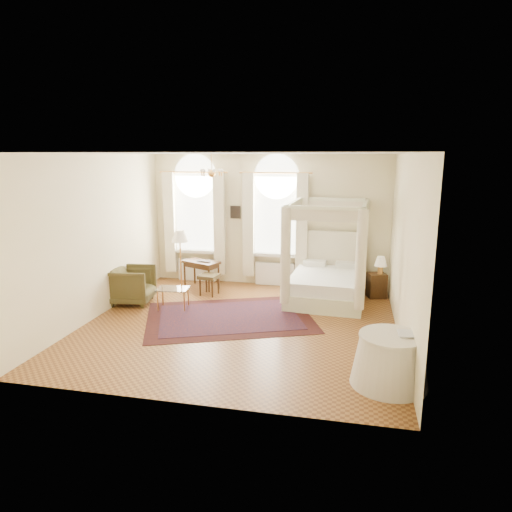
{
  "coord_description": "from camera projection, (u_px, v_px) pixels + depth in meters",
  "views": [
    {
      "loc": [
        2.09,
        -8.24,
        3.26
      ],
      "look_at": [
        0.24,
        0.4,
        1.31
      ],
      "focal_mm": 32.0,
      "sensor_mm": 36.0,
      "label": 1
    }
  ],
  "objects": [
    {
      "name": "nightstand",
      "position": [
        377.0,
        285.0,
        10.68
      ],
      "size": [
        0.49,
        0.46,
        0.57
      ],
      "primitive_type": "cube",
      "rotation": [
        0.0,
        0.0,
        0.3
      ],
      "color": "#3D2610",
      "rests_on": "ground"
    },
    {
      "name": "side_table",
      "position": [
        390.0,
        360.0,
        6.58
      ],
      "size": [
        1.12,
        1.12,
        0.76
      ],
      "color": "beige",
      "rests_on": "ground"
    },
    {
      "name": "canopy_bed",
      "position": [
        327.0,
        279.0,
        10.34
      ],
      "size": [
        1.84,
        2.2,
        2.27
      ],
      "color": "beige",
      "rests_on": "ground"
    },
    {
      "name": "stool",
      "position": [
        209.0,
        278.0,
        10.83
      ],
      "size": [
        0.49,
        0.49,
        0.5
      ],
      "color": "#3F331B",
      "rests_on": "ground"
    },
    {
      "name": "room_walls",
      "position": [
        239.0,
        225.0,
        8.57
      ],
      "size": [
        6.0,
        6.0,
        6.0
      ],
      "color": "#FFEBC2",
      "rests_on": "ground"
    },
    {
      "name": "oriental_rug",
      "position": [
        229.0,
        317.0,
        9.39
      ],
      "size": [
        3.98,
        3.46,
        0.01
      ],
      "color": "#3B140E",
      "rests_on": "ground"
    },
    {
      "name": "window_left",
      "position": [
        195.0,
        225.0,
        11.8
      ],
      "size": [
        1.62,
        0.27,
        3.29
      ],
      "color": "white",
      "rests_on": "room_walls"
    },
    {
      "name": "floor_lamp",
      "position": [
        180.0,
        239.0,
        10.96
      ],
      "size": [
        0.39,
        0.39,
        1.51
      ],
      "color": "gold",
      "rests_on": "ground"
    },
    {
      "name": "writing_desk",
      "position": [
        201.0,
        265.0,
        11.38
      ],
      "size": [
        1.03,
        0.8,
        0.69
      ],
      "color": "#3D2610",
      "rests_on": "ground"
    },
    {
      "name": "book",
      "position": [
        398.0,
        333.0,
        6.52
      ],
      "size": [
        0.23,
        0.3,
        0.03
      ],
      "primitive_type": "imported",
      "rotation": [
        0.0,
        0.0,
        0.05
      ],
      "color": "black",
      "rests_on": "side_table"
    },
    {
      "name": "ground",
      "position": [
        240.0,
        324.0,
        8.99
      ],
      "size": [
        6.0,
        6.0,
        0.0
      ],
      "primitive_type": "plane",
      "color": "brown",
      "rests_on": "ground"
    },
    {
      "name": "armchair",
      "position": [
        132.0,
        285.0,
        10.24
      ],
      "size": [
        1.03,
        1.01,
        0.83
      ],
      "primitive_type": "imported",
      "rotation": [
        0.0,
        0.0,
        1.71
      ],
      "color": "#40391B",
      "rests_on": "ground"
    },
    {
      "name": "coffee_table",
      "position": [
        173.0,
        290.0,
        9.86
      ],
      "size": [
        0.72,
        0.55,
        0.46
      ],
      "color": "silver",
      "rests_on": "ground"
    },
    {
      "name": "chandelier",
      "position": [
        212.0,
        172.0,
        9.7
      ],
      "size": [
        0.51,
        0.45,
        0.5
      ],
      "color": "gold",
      "rests_on": "room_walls"
    },
    {
      "name": "laptop",
      "position": [
        204.0,
        261.0,
        11.33
      ],
      "size": [
        0.39,
        0.28,
        0.03
      ],
      "primitive_type": "imported",
      "rotation": [
        0.0,
        0.0,
        2.99
      ],
      "color": "black",
      "rests_on": "writing_desk"
    },
    {
      "name": "nightstand_lamp",
      "position": [
        381.0,
        262.0,
        10.52
      ],
      "size": [
        0.28,
        0.28,
        0.41
      ],
      "color": "gold",
      "rests_on": "nightstand"
    },
    {
      "name": "wall_pictures",
      "position": [
        272.0,
        211.0,
        11.4
      ],
      "size": [
        2.54,
        0.03,
        0.39
      ],
      "color": "black",
      "rests_on": "room_walls"
    },
    {
      "name": "window_right",
      "position": [
        275.0,
        228.0,
        11.38
      ],
      "size": [
        1.62,
        0.27,
        3.29
      ],
      "color": "white",
      "rests_on": "room_walls"
    }
  ]
}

